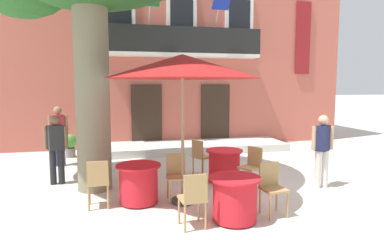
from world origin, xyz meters
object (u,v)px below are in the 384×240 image
Objects in this scene: cafe_table_near_tree at (224,165)px; cafe_chair_front_0 at (98,180)px; cafe_chair_near_tree_1 at (200,155)px; cafe_umbrella at (182,67)px; cafe_chair_front_1 at (177,173)px; pedestrian_near_entrance at (322,147)px; cafe_chair_middle_0 at (272,185)px; ground_planter_left at (70,144)px; cafe_table_front at (139,183)px; cafe_table_middle at (235,198)px; pedestrian_by_tree at (56,146)px; cafe_chair_middle_1 at (194,196)px; cafe_chair_near_tree_0 at (252,165)px; pedestrian_mid_plaza at (58,132)px.

cafe_table_near_tree is 3.04m from cafe_chair_front_0.
cafe_umbrella reaches higher than cafe_chair_near_tree_1.
pedestrian_near_entrance is (3.28, 0.06, 0.39)m from cafe_chair_front_1.
cafe_chair_middle_0 is at bearing -77.36° from cafe_chair_near_tree_1.
cafe_table_front is at bearing -68.20° from ground_planter_left.
ground_planter_left is at bearing 119.27° from cafe_umbrella.
cafe_umbrella is at bearing 122.95° from cafe_table_middle.
pedestrian_by_tree is (-2.51, 1.62, 0.37)m from cafe_chair_front_1.
cafe_chair_middle_1 is 1.40m from cafe_chair_front_1.
pedestrian_near_entrance is (3.20, 0.27, -1.69)m from cafe_umbrella.
cafe_chair_near_tree_0 is 1.79m from cafe_chair_front_1.
cafe_chair_middle_0 reaches higher than ground_planter_left.
cafe_chair_front_0 is at bearing 177.74° from cafe_umbrella.
cafe_table_near_tree is at bearing 36.60° from cafe_chair_front_1.
cafe_table_middle is 1.94m from cafe_table_front.
pedestrian_near_entrance is at bearing 24.12° from cafe_chair_middle_1.
cafe_table_front is at bearing -134.97° from cafe_chair_near_tree_1.
cafe_chair_middle_1 is 1.00× the size of cafe_chair_front_1.
cafe_chair_near_tree_1 is 2.78m from cafe_chair_middle_0.
cafe_chair_middle_1 is 0.31× the size of cafe_umbrella.
cafe_table_front is 0.51× the size of pedestrian_mid_plaza.
cafe_chair_front_0 is (-0.75, -0.11, 0.14)m from cafe_table_front.
cafe_chair_front_0 is 2.07m from pedestrian_by_tree.
cafe_table_front is at bearing 168.60° from cafe_umbrella.
ground_planter_left is 0.44× the size of pedestrian_mid_plaza.
pedestrian_mid_plaza reaches higher than cafe_chair_front_1.
pedestrian_by_tree is (0.24, -1.82, -0.06)m from pedestrian_mid_plaza.
cafe_table_front is at bearing 141.24° from cafe_table_middle.
cafe_umbrella is at bearing -68.71° from cafe_chair_front_1.
cafe_table_near_tree is 0.53× the size of pedestrian_near_entrance.
cafe_table_middle is at bearing -60.05° from ground_planter_left.
cafe_chair_front_1 is (0.75, 0.05, 0.14)m from cafe_table_front.
cafe_chair_near_tree_0 is 1.51m from cafe_chair_near_tree_1.
pedestrian_by_tree is (0.09, -2.95, 0.49)m from ground_planter_left.
cafe_chair_near_tree_1 is 3.42m from pedestrian_by_tree.
cafe_table_front is at bearing -153.67° from cafe_table_near_tree.
cafe_chair_near_tree_0 is 1.60m from pedestrian_near_entrance.
cafe_chair_front_0 is 0.31× the size of cafe_umbrella.
pedestrian_near_entrance is 6.92m from pedestrian_mid_plaza.
cafe_table_middle is 5.90m from pedestrian_mid_plaza.
cafe_chair_middle_0 is at bearing -34.33° from pedestrian_by_tree.
cafe_table_front is 4.07m from pedestrian_near_entrance.
cafe_chair_near_tree_0 is 6.06m from ground_planter_left.
pedestrian_mid_plaza reaches higher than cafe_chair_middle_0.
pedestrian_mid_plaza is at bearing 119.77° from cafe_table_front.
pedestrian_by_tree reaches higher than cafe_table_front.
pedestrian_near_entrance reaches higher than cafe_chair_near_tree_0.
cafe_table_near_tree and cafe_table_middle have the same top height.
cafe_table_near_tree is at bearing 125.50° from cafe_chair_near_tree_0.
cafe_table_middle is 0.30× the size of cafe_umbrella.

